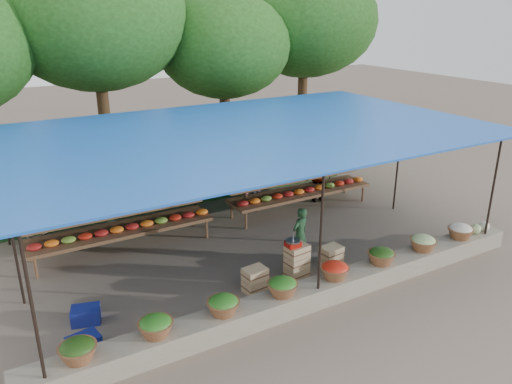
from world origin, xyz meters
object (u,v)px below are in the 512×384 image
crate_counter (296,266)px  blue_crate_front (84,345)px  vendor_seated (300,234)px  blue_crate_back (86,315)px  weighing_scale (293,243)px

crate_counter → blue_crate_front: 4.35m
vendor_seated → blue_crate_back: size_ratio=2.47×
weighing_scale → vendor_seated: 0.99m
crate_counter → vendor_seated: bearing=50.1°
weighing_scale → blue_crate_back: 4.14m
vendor_seated → crate_counter: bearing=33.8°
crate_counter → blue_crate_front: bearing=-176.8°
crate_counter → blue_crate_front: (-4.34, -0.24, -0.16)m
blue_crate_front → crate_counter: bearing=-6.6°
blue_crate_front → weighing_scale: bearing=-6.5°
crate_counter → vendor_seated: (0.58, 0.69, 0.30)m
crate_counter → blue_crate_back: (-4.12, 0.61, -0.16)m
blue_crate_back → crate_counter: bearing=8.0°
blue_crate_back → vendor_seated: bearing=17.4°
crate_counter → weighing_scale: weighing_scale is taller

